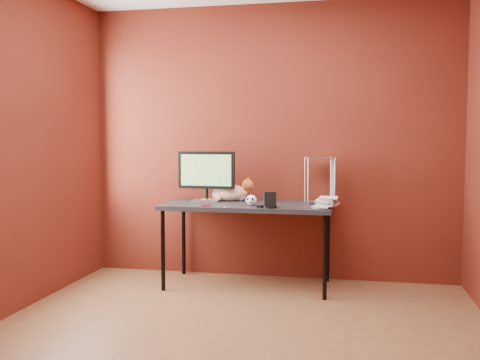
% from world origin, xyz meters
% --- Properties ---
extents(room, '(3.52, 3.52, 2.61)m').
position_xyz_m(room, '(0.00, 0.00, 1.45)').
color(room, brown).
rests_on(room, ground).
extents(desk, '(1.50, 0.70, 0.75)m').
position_xyz_m(desk, '(-0.15, 1.37, 0.70)').
color(desk, black).
rests_on(desk, ground).
extents(monitor, '(0.54, 0.18, 0.46)m').
position_xyz_m(monitor, '(-0.55, 1.44, 1.01)').
color(monitor, '#AFB0B4').
rests_on(monitor, desk).
extents(cat, '(0.46, 0.25, 0.23)m').
position_xyz_m(cat, '(-0.35, 1.54, 0.83)').
color(cat, orange).
rests_on(cat, desk).
extents(skull_mug, '(0.10, 0.10, 0.09)m').
position_xyz_m(skull_mug, '(-0.09, 1.21, 0.80)').
color(skull_mug, white).
rests_on(skull_mug, desk).
extents(speaker, '(0.12, 0.12, 0.14)m').
position_xyz_m(speaker, '(0.09, 1.10, 0.81)').
color(speaker, black).
rests_on(speaker, desk).
extents(book_stack, '(0.22, 0.25, 1.02)m').
position_xyz_m(book_stack, '(0.48, 1.23, 1.26)').
color(book_stack, beige).
rests_on(book_stack, desk).
extents(wire_rack, '(0.28, 0.24, 0.41)m').
position_xyz_m(wire_rack, '(0.48, 1.57, 0.96)').
color(wire_rack, '#AFB0B4').
rests_on(wire_rack, desk).
extents(pocket_knife, '(0.08, 0.03, 0.02)m').
position_xyz_m(pocket_knife, '(-0.46, 1.08, 0.76)').
color(pocket_knife, maroon).
rests_on(pocket_knife, desk).
extents(black_gadget, '(0.05, 0.04, 0.02)m').
position_xyz_m(black_gadget, '(0.00, 1.08, 0.76)').
color(black_gadget, black).
rests_on(black_gadget, desk).
extents(washer, '(0.05, 0.05, 0.00)m').
position_xyz_m(washer, '(-0.28, 1.08, 0.75)').
color(washer, '#AFB0B4').
rests_on(washer, desk).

